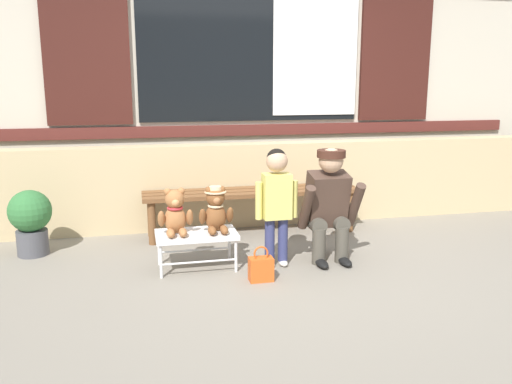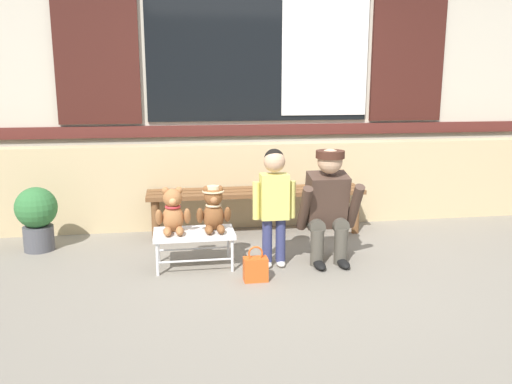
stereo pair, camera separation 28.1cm
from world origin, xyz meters
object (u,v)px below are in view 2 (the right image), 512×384
object	(u,v)px
teddy_bear_with_hat	(214,209)
potted_plant	(37,215)
teddy_bear_plain	(173,212)
adult_crouching	(328,205)
child_standing	(274,195)
handbag_on_ground	(256,268)
small_display_bench	(194,235)
wooden_bench_long	(256,197)

from	to	relation	value
teddy_bear_with_hat	potted_plant	world-z (taller)	teddy_bear_with_hat
teddy_bear_plain	adult_crouching	xyz separation A→B (m)	(1.26, -0.04, 0.02)
child_standing	adult_crouching	bearing A→B (deg)	5.43
teddy_bear_plain	handbag_on_ground	bearing A→B (deg)	-31.90
teddy_bear_plain	teddy_bear_with_hat	bearing A→B (deg)	0.13
handbag_on_ground	potted_plant	distance (m)	2.07
child_standing	adult_crouching	xyz separation A→B (m)	(0.46, 0.04, -0.11)
child_standing	handbag_on_ground	bearing A→B (deg)	-123.86
potted_plant	small_display_bench	bearing A→B (deg)	-26.07
potted_plant	teddy_bear_plain	bearing A→B (deg)	-29.00
small_display_bench	teddy_bear_with_hat	bearing A→B (deg)	0.77
child_standing	potted_plant	bearing A→B (deg)	159.63
wooden_bench_long	adult_crouching	bearing A→B (deg)	-63.25
teddy_bear_with_hat	adult_crouching	size ratio (longest dim) A/B	0.38
potted_plant	child_standing	bearing A→B (deg)	-20.37
small_display_bench	teddy_bear_with_hat	world-z (taller)	teddy_bear_with_hat
teddy_bear_with_hat	handbag_on_ground	xyz separation A→B (m)	(0.28, -0.37, -0.38)
teddy_bear_plain	adult_crouching	distance (m)	1.26
wooden_bench_long	small_display_bench	bearing A→B (deg)	-126.84
adult_crouching	wooden_bench_long	bearing A→B (deg)	116.75
wooden_bench_long	teddy_bear_with_hat	size ratio (longest dim) A/B	5.78
wooden_bench_long	child_standing	bearing A→B (deg)	-90.58
child_standing	adult_crouching	size ratio (longest dim) A/B	1.01
teddy_bear_with_hat	handbag_on_ground	world-z (taller)	teddy_bear_with_hat
child_standing	small_display_bench	bearing A→B (deg)	173.03
teddy_bear_plain	wooden_bench_long	bearing A→B (deg)	46.88
wooden_bench_long	small_display_bench	size ratio (longest dim) A/B	3.28
teddy_bear_plain	potted_plant	xyz separation A→B (m)	(-1.18, 0.66, -0.14)
teddy_bear_with_hat	adult_crouching	world-z (taller)	adult_crouching
wooden_bench_long	teddy_bear_plain	bearing A→B (deg)	-133.12
wooden_bench_long	potted_plant	xyz separation A→B (m)	(-1.99, -0.20, -0.05)
teddy_bear_plain	teddy_bear_with_hat	distance (m)	0.32
small_display_bench	child_standing	xyz separation A→B (m)	(0.64, -0.08, 0.33)
small_display_bench	handbag_on_ground	world-z (taller)	small_display_bench
small_display_bench	teddy_bear_with_hat	distance (m)	0.26
small_display_bench	teddy_bear_with_hat	xyz separation A→B (m)	(0.16, 0.00, 0.21)
teddy_bear_plain	potted_plant	bearing A→B (deg)	151.00
teddy_bear_plain	handbag_on_ground	size ratio (longest dim) A/B	1.34
teddy_bear_with_hat	handbag_on_ground	size ratio (longest dim) A/B	1.34
small_display_bench	adult_crouching	distance (m)	1.12
teddy_bear_with_hat	adult_crouching	xyz separation A→B (m)	(0.94, -0.04, 0.01)
handbag_on_ground	small_display_bench	bearing A→B (deg)	139.76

